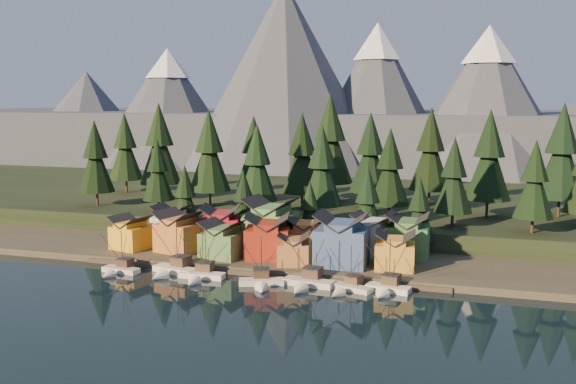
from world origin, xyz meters
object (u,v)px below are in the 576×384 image
(boat_1, at_px, (172,263))
(house_front_0, at_px, (131,232))
(boat_4, at_px, (307,276))
(boat_5, at_px, (347,282))
(house_back_1, at_px, (221,226))
(boat_2, at_px, (200,269))
(boat_0, at_px, (118,264))
(boat_3, at_px, (261,276))
(house_front_1, at_px, (179,230))
(boat_6, at_px, (387,281))
(house_back_0, at_px, (172,222))

(boat_1, bearing_deg, house_front_0, 157.55)
(boat_4, bearing_deg, house_front_0, 171.03)
(boat_5, distance_m, house_front_0, 56.76)
(boat_4, distance_m, house_front_0, 48.81)
(boat_1, height_order, house_back_1, house_back_1)
(boat_4, relative_size, house_back_1, 1.11)
(house_back_1, bearing_deg, house_front_0, -173.91)
(boat_1, relative_size, boat_2, 1.10)
(boat_4, relative_size, house_front_0, 1.29)
(boat_0, distance_m, house_back_1, 27.03)
(boat_3, height_order, house_front_0, boat_3)
(boat_2, relative_size, boat_4, 0.92)
(boat_5, height_order, house_front_1, house_front_1)
(boat_0, height_order, boat_3, boat_3)
(house_front_1, bearing_deg, boat_6, -1.67)
(boat_4, distance_m, house_front_1, 37.84)
(boat_0, bearing_deg, boat_1, 21.39)
(boat_0, distance_m, house_front_0, 16.76)
(boat_1, xyz_separation_m, boat_5, (37.89, -1.29, -0.60))
(boat_1, distance_m, boat_3, 21.20)
(boat_3, bearing_deg, boat_0, 160.43)
(boat_0, height_order, boat_1, boat_1)
(boat_2, xyz_separation_m, boat_3, (13.65, -0.76, -0.03))
(boat_0, distance_m, boat_4, 41.02)
(boat_0, bearing_deg, boat_4, 9.90)
(house_front_0, bearing_deg, boat_5, 0.03)
(boat_5, relative_size, house_back_0, 1.10)
(boat_6, relative_size, house_front_1, 1.03)
(boat_2, bearing_deg, boat_1, 163.18)
(boat_3, bearing_deg, house_back_0, 122.38)
(boat_4, bearing_deg, boat_0, -170.38)
(boat_3, distance_m, house_front_1, 30.95)
(boat_2, height_order, house_front_0, boat_2)
(house_back_1, bearing_deg, house_back_0, 155.38)
(boat_6, bearing_deg, boat_4, -165.86)
(house_front_0, relative_size, house_front_1, 0.86)
(boat_3, xyz_separation_m, boat_4, (8.77, 1.84, 0.23))
(boat_6, xyz_separation_m, house_back_1, (-42.37, 19.57, 4.57))
(boat_4, xyz_separation_m, house_front_1, (-34.72, 14.44, 4.16))
(boat_2, relative_size, boat_5, 1.12)
(boat_4, distance_m, boat_6, 15.63)
(boat_1, xyz_separation_m, boat_6, (45.40, 0.06, -0.10))
(boat_0, xyz_separation_m, house_back_1, (14.21, 22.47, 4.89))
(boat_0, height_order, house_back_0, house_back_0)
(boat_3, distance_m, house_front_0, 41.12)
(boat_0, relative_size, boat_4, 0.83)
(boat_2, xyz_separation_m, house_front_1, (-12.30, 15.52, 4.36))
(boat_3, distance_m, boat_6, 24.53)
(boat_1, height_order, boat_4, boat_1)
(boat_3, bearing_deg, house_back_1, 109.06)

